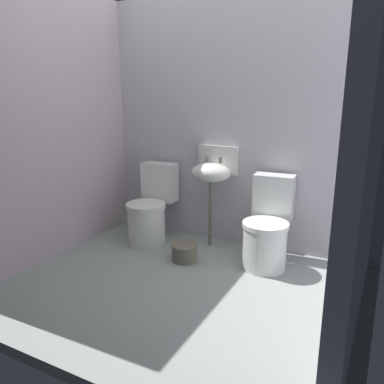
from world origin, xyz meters
name	(u,v)px	position (x,y,z in m)	size (l,w,h in m)	color
ground_plane	(178,285)	(0.00, 0.00, -0.04)	(2.94, 2.42, 0.08)	gray
wall_back	(230,123)	(0.00, 1.06, 1.20)	(2.94, 0.10, 2.41)	#B0ACB3
wall_left	(57,126)	(-1.32, 0.10, 1.20)	(0.10, 2.22, 2.41)	#B4A5AC
wall_right	(371,144)	(1.32, 0.10, 1.20)	(0.10, 2.22, 2.41)	#ACA7BA
toilet_left	(150,211)	(-0.70, 0.66, 0.32)	(0.42, 0.61, 0.78)	silver
toilet_right	(267,230)	(0.54, 0.66, 0.32)	(0.43, 0.62, 0.78)	silver
sink	(212,172)	(-0.09, 0.85, 0.75)	(0.42, 0.34, 0.99)	#615C4D
bucket	(185,252)	(-0.14, 0.38, 0.08)	(0.25, 0.25, 0.16)	#615C4D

